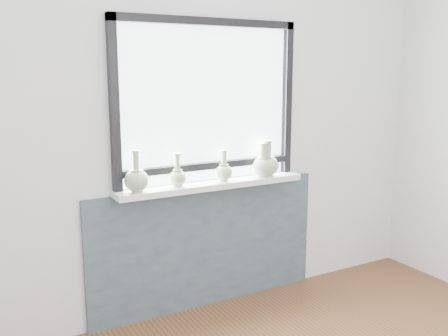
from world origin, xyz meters
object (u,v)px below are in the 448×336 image
windowsill (212,185)px  vase_b (178,176)px  vase_e (268,164)px  vase_d (263,165)px  vase_c (224,171)px  vase_a (137,179)px

windowsill → vase_b: (-0.25, -0.01, 0.09)m
vase_b → vase_e: 0.69m
vase_d → vase_e: bearing=3.4°
vase_c → windowsill: bearing=174.4°
vase_a → vase_e: size_ratio=1.03×
vase_b → vase_e: bearing=-0.2°
vase_b → vase_d: bearing=-0.5°
vase_a → vase_d: bearing=0.6°
vase_d → vase_a: bearing=-179.4°
windowsill → vase_d: vase_d is taller
vase_a → vase_d: (0.91, 0.01, -0.00)m
windowsill → vase_e: 0.44m
windowsill → vase_c: size_ratio=6.39×
vase_a → vase_c: 0.61m
windowsill → vase_a: 0.54m
vase_b → vase_c: (0.34, 0.00, 0.00)m
vase_c → vase_d: (0.30, -0.01, 0.01)m
vase_b → windowsill: bearing=2.3°
vase_b → vase_a: bearing=-176.7°
vase_a → vase_d: vase_a is taller
vase_c → vase_b: bearing=-179.6°
vase_a → vase_c: bearing=1.7°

